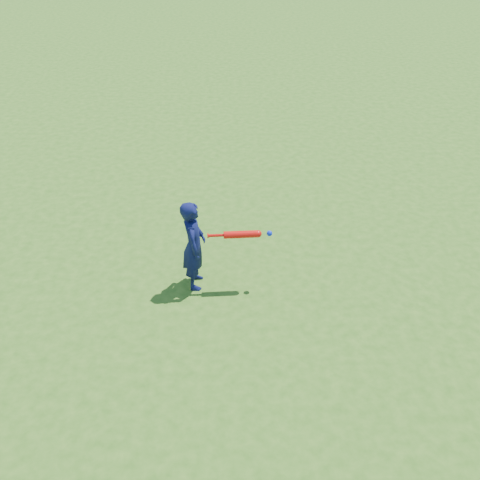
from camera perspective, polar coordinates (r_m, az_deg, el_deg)
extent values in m
plane|color=#2F6016|center=(6.28, -1.30, -3.20)|extent=(80.00, 80.00, 0.00)
imported|color=#0D1240|center=(5.78, -4.95, -0.57)|extent=(0.26, 0.39, 1.07)
cylinder|color=red|center=(5.66, -3.44, 0.46)|extent=(0.02, 0.05, 0.05)
cylinder|color=red|center=(5.66, -2.55, 0.49)|extent=(0.18, 0.04, 0.03)
cylinder|color=red|center=(5.67, 0.10, 0.59)|extent=(0.37, 0.10, 0.08)
sphere|color=red|center=(5.68, 1.94, 0.66)|extent=(0.08, 0.08, 0.08)
sphere|color=#0C25CE|center=(5.69, 3.17, 0.71)|extent=(0.06, 0.06, 0.06)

